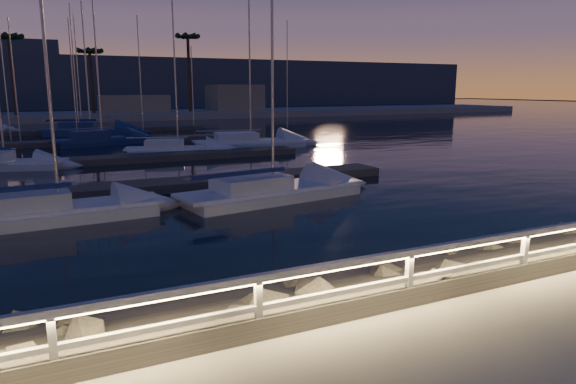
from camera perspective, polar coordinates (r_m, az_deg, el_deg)
name	(u,v)px	position (r m, az deg, el deg)	size (l,w,h in m)	color
ground	(363,314)	(9.49, 8.30, -13.22)	(400.00, 400.00, 0.00)	#9B968C
harbor_water	(121,158)	(38.96, -18.10, 3.66)	(400.00, 440.00, 0.60)	black
guard_rail	(361,273)	(9.16, 8.08, -8.91)	(44.11, 0.12, 1.06)	silver
riprap	(378,279)	(11.95, 9.99, -9.54)	(29.63, 2.65, 1.30)	#656057
floating_docks	(118,148)	(40.16, -18.39, 4.67)	(22.00, 36.00, 0.40)	#5E574E
far_shore	(78,114)	(81.40, -22.30, 8.05)	(160.00, 14.00, 5.20)	#9B968C
palm_left	(9,40)	(79.43, -28.62, 14.59)	(3.00, 3.00, 11.20)	#4D3B24
palm_center	(90,53)	(80.57, -21.18, 14.16)	(3.00, 3.00, 9.70)	#4D3B24
palm_right	(188,40)	(82.14, -11.07, 16.21)	(3.00, 3.00, 12.20)	#4D3B24
sailboat_b	(54,210)	(19.56, -24.60, -1.80)	(7.07, 2.51, 11.84)	silver
sailboat_d	(268,190)	(21.18, -2.18, 0.20)	(8.34, 3.67, 13.65)	silver
sailboat_f	(2,162)	(33.49, -29.20, 2.89)	(6.75, 3.86, 11.11)	silver
sailboat_g	(175,149)	(36.70, -12.41, 4.71)	(7.43, 4.02, 12.15)	silver
sailboat_h	(248,142)	(40.43, -4.49, 5.60)	(9.13, 3.81, 14.99)	silver
sailboat_j	(100,139)	(44.73, -20.19, 5.50)	(8.10, 4.20, 13.31)	navy
sailboat_k	(88,130)	(54.62, -21.33, 6.40)	(9.35, 4.79, 15.30)	navy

